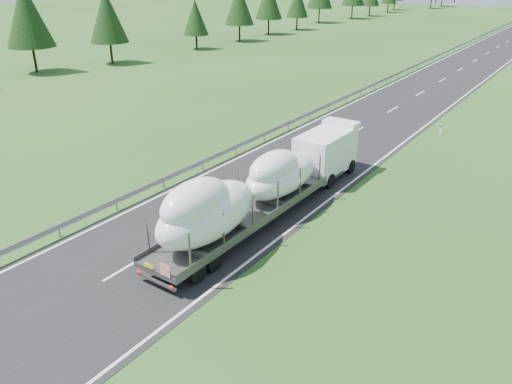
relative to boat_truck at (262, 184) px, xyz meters
The scene contains 4 objects.
ground 8.68m from the boat_truck, 108.07° to the right, with size 400.00×400.00×0.00m, color #254C19.
road_surface 92.09m from the boat_truck, 91.62° to the left, with size 10.00×400.00×0.02m, color black.
guardrail 92.33m from the boat_truck, 94.91° to the left, with size 0.10×400.00×0.76m.
boat_truck is the anchor object (origin of this frame).
Camera 1 is at (16.92, -13.49, 13.35)m, focal length 35.00 mm.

